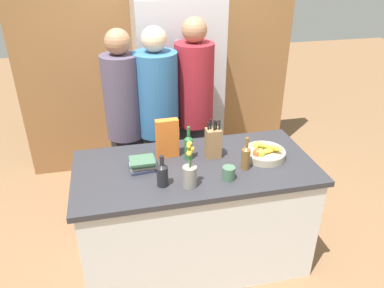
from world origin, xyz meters
name	(u,v)px	position (x,y,z in m)	size (l,w,h in m)	color
ground_plane	(195,256)	(0.00, 0.00, 0.00)	(14.00, 14.00, 0.00)	brown
kitchen_island	(195,214)	(0.00, 0.00, 0.44)	(1.73, 0.83, 0.89)	silver
back_wall_wood	(159,51)	(0.00, 1.68, 1.30)	(2.93, 0.12, 2.60)	olive
refrigerator	(178,94)	(0.13, 1.32, 0.94)	(0.82, 0.62, 1.89)	#B7B7BC
fruit_bowl	(264,153)	(0.52, 0.00, 0.93)	(0.31, 0.31, 0.11)	tan
knife_block	(213,142)	(0.16, 0.10, 1.00)	(0.11, 0.09, 0.30)	olive
flower_vase	(190,173)	(-0.09, -0.25, 0.99)	(0.09, 0.09, 0.33)	gray
cereal_box	(167,138)	(-0.17, 0.18, 1.03)	(0.17, 0.07, 0.30)	orange
coffee_mug	(229,173)	(0.18, -0.22, 0.93)	(0.09, 0.11, 0.09)	#42664C
book_stack	(142,164)	(-0.38, 0.03, 0.93)	(0.20, 0.16, 0.08)	#2D334C
bottle_oil	(189,146)	(-0.03, 0.11, 0.99)	(0.06, 0.06, 0.26)	#286633
bottle_vinegar	(246,157)	(0.34, -0.12, 0.98)	(0.06, 0.06, 0.24)	brown
bottle_wine	(162,174)	(-0.27, -0.20, 0.97)	(0.08, 0.08, 0.22)	black
person_at_sink	(125,119)	(-0.45, 0.70, 0.99)	(0.31, 0.31, 1.74)	#383842
person_in_blue	(158,117)	(-0.17, 0.69, 0.98)	(0.36, 0.36, 1.75)	#383842
person_in_red_tee	(194,107)	(0.17, 0.77, 1.01)	(0.34, 0.34, 1.79)	#383842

